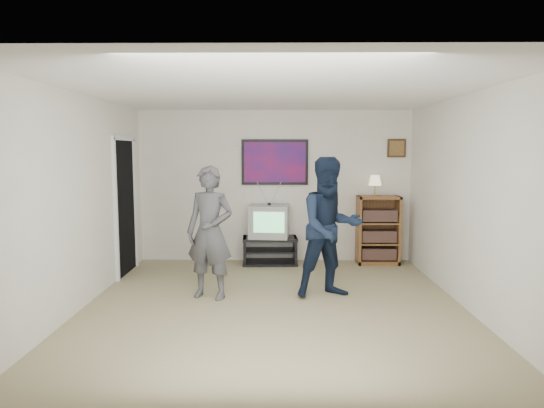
{
  "coord_description": "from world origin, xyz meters",
  "views": [
    {
      "loc": [
        0.04,
        -5.54,
        1.85
      ],
      "look_at": [
        -0.03,
        0.74,
        1.15
      ],
      "focal_mm": 32.0,
      "sensor_mm": 36.0,
      "label": 1
    }
  ],
  "objects_px": {
    "person_tall": "(210,232)",
    "person_short": "(330,228)",
    "bookshelf": "(378,230)",
    "media_stand": "(270,250)",
    "crt_television": "(269,221)"
  },
  "relations": [
    {
      "from": "media_stand",
      "to": "person_tall",
      "type": "relative_size",
      "value": 0.54
    },
    {
      "from": "bookshelf",
      "to": "media_stand",
      "type": "bearing_deg",
      "value": -178.38
    },
    {
      "from": "person_tall",
      "to": "person_short",
      "type": "height_order",
      "value": "person_short"
    },
    {
      "from": "person_tall",
      "to": "crt_television",
      "type": "bearing_deg",
      "value": 85.08
    },
    {
      "from": "crt_television",
      "to": "bookshelf",
      "type": "xyz_separation_m",
      "value": [
        1.78,
        0.05,
        -0.15
      ]
    },
    {
      "from": "person_tall",
      "to": "person_short",
      "type": "bearing_deg",
      "value": 18.9
    },
    {
      "from": "media_stand",
      "to": "person_short",
      "type": "height_order",
      "value": "person_short"
    },
    {
      "from": "crt_television",
      "to": "person_tall",
      "type": "distance_m",
      "value": 1.96
    },
    {
      "from": "bookshelf",
      "to": "person_tall",
      "type": "xyz_separation_m",
      "value": [
        -2.48,
        -1.88,
        0.28
      ]
    },
    {
      "from": "media_stand",
      "to": "person_short",
      "type": "bearing_deg",
      "value": -68.51
    },
    {
      "from": "crt_television",
      "to": "person_short",
      "type": "distance_m",
      "value": 1.94
    },
    {
      "from": "bookshelf",
      "to": "person_short",
      "type": "xyz_separation_m",
      "value": [
        -0.98,
        -1.81,
        0.33
      ]
    },
    {
      "from": "media_stand",
      "to": "person_tall",
      "type": "bearing_deg",
      "value": -114.07
    },
    {
      "from": "bookshelf",
      "to": "person_short",
      "type": "bearing_deg",
      "value": -118.48
    },
    {
      "from": "bookshelf",
      "to": "person_short",
      "type": "distance_m",
      "value": 2.08
    }
  ]
}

